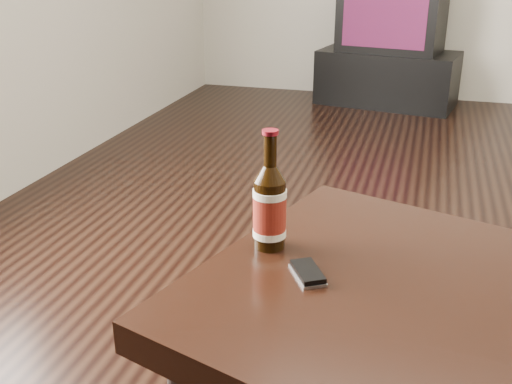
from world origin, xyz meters
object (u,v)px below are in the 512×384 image
(tv_stand, at_px, (387,78))
(tv, at_px, (392,14))
(phone, at_px, (308,273))
(beer_bottle, at_px, (270,207))

(tv_stand, relative_size, tv, 1.27)
(tv_stand, xyz_separation_m, phone, (0.12, -3.53, 0.31))
(tv_stand, xyz_separation_m, beer_bottle, (0.01, -3.42, 0.39))
(tv_stand, distance_m, beer_bottle, 3.45)
(tv, height_order, phone, tv)
(tv, relative_size, phone, 7.28)
(tv, bearing_deg, beer_bottle, -79.77)
(phone, bearing_deg, tv, 61.15)
(tv, xyz_separation_m, phone, (0.12, -3.53, -0.15))
(phone, bearing_deg, beer_bottle, 104.89)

